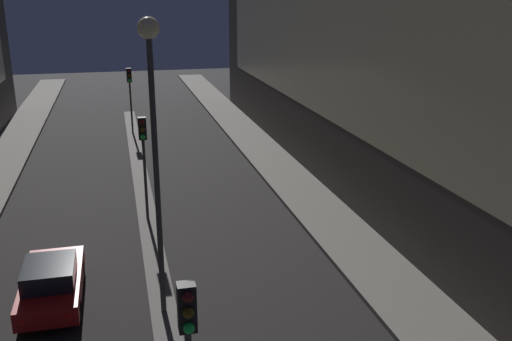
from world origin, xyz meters
TOP-DOWN VIEW (x-y plane):
  - median_strip at (0.00, 20.84)m, footprint 0.80×39.67m
  - traffic_light_mid at (0.00, 17.81)m, footprint 0.32×0.42m
  - traffic_light_far at (0.00, 33.29)m, footprint 0.32×0.42m
  - street_lamp at (0.00, 10.43)m, footprint 0.57×0.57m
  - car_left_lane at (-3.23, 11.90)m, footprint 1.73×4.13m

SIDE VIEW (x-z plane):
  - median_strip at x=0.00m, z-range 0.00..0.14m
  - car_left_lane at x=-3.23m, z-range 0.01..1.47m
  - traffic_light_mid at x=0.00m, z-range 1.15..5.45m
  - traffic_light_far at x=0.00m, z-range 1.15..5.45m
  - street_lamp at x=0.00m, z-range 1.89..10.33m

